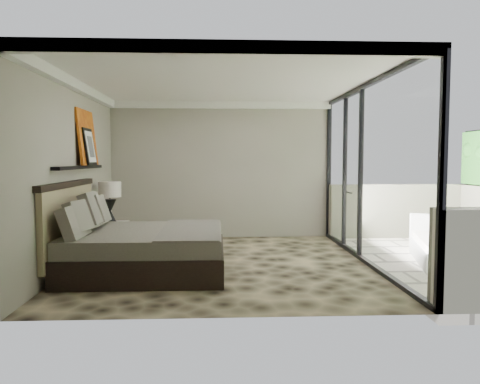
{
  "coord_description": "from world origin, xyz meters",
  "views": [
    {
      "loc": [
        -0.06,
        -7.18,
        1.62
      ],
      "look_at": [
        0.29,
        0.4,
        1.09
      ],
      "focal_mm": 35.0,
      "sensor_mm": 36.0,
      "label": 1
    }
  ],
  "objects_px": {
    "table_lamp": "(110,196)",
    "lounger": "(445,249)",
    "bed": "(140,247)",
    "ottoman": "(445,237)",
    "nightstand": "(112,237)"
  },
  "relations": [
    {
      "from": "table_lamp",
      "to": "lounger",
      "type": "bearing_deg",
      "value": -11.68
    },
    {
      "from": "table_lamp",
      "to": "ottoman",
      "type": "xyz_separation_m",
      "value": [
        6.0,
        -0.02,
        -0.76
      ]
    },
    {
      "from": "ottoman",
      "to": "lounger",
      "type": "xyz_separation_m",
      "value": [
        -0.54,
        -1.11,
        -0.01
      ]
    },
    {
      "from": "bed",
      "to": "ottoman",
      "type": "bearing_deg",
      "value": 15.8
    },
    {
      "from": "bed",
      "to": "ottoman",
      "type": "height_order",
      "value": "bed"
    },
    {
      "from": "nightstand",
      "to": "table_lamp",
      "type": "height_order",
      "value": "table_lamp"
    },
    {
      "from": "nightstand",
      "to": "table_lamp",
      "type": "bearing_deg",
      "value": 166.79
    },
    {
      "from": "bed",
      "to": "nightstand",
      "type": "distance_m",
      "value": 1.66
    },
    {
      "from": "bed",
      "to": "table_lamp",
      "type": "height_order",
      "value": "bed"
    },
    {
      "from": "bed",
      "to": "lounger",
      "type": "relative_size",
      "value": 1.18
    },
    {
      "from": "table_lamp",
      "to": "lounger",
      "type": "relative_size",
      "value": 0.38
    },
    {
      "from": "nightstand",
      "to": "lounger",
      "type": "relative_size",
      "value": 0.28
    },
    {
      "from": "ottoman",
      "to": "bed",
      "type": "bearing_deg",
      "value": -164.2
    },
    {
      "from": "nightstand",
      "to": "table_lamp",
      "type": "relative_size",
      "value": 0.74
    },
    {
      "from": "bed",
      "to": "lounger",
      "type": "xyz_separation_m",
      "value": [
        4.7,
        0.37,
        -0.15
      ]
    }
  ]
}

